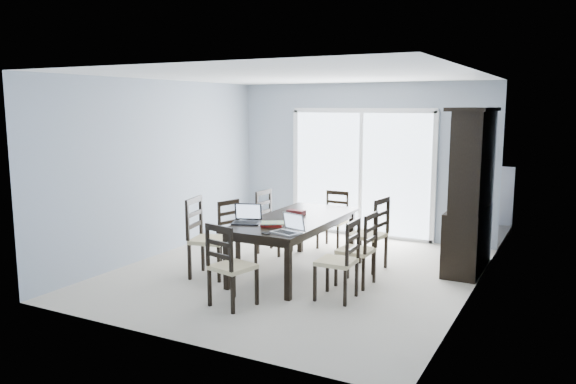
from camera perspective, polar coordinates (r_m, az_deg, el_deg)
name	(u,v)px	position (r m, az deg, el deg)	size (l,w,h in m)	color
floor	(295,272)	(7.63, 0.71, -8.18)	(5.00, 5.00, 0.00)	beige
ceiling	(295,76)	(7.30, 0.75, 11.73)	(5.00, 5.00, 0.00)	white
back_wall	(362,160)	(9.63, 7.50, 3.22)	(4.50, 0.02, 2.60)	#929EAE
wall_left	(161,168)	(8.60, -12.76, 2.41)	(0.02, 5.00, 2.60)	#929EAE
wall_right	(473,189)	(6.65, 18.28, 0.34)	(0.02, 5.00, 2.60)	#929EAE
balcony	(379,227)	(10.78, 9.21, -3.50)	(4.50, 2.00, 0.10)	gray
railing	(395,188)	(11.61, 10.85, 0.35)	(4.50, 0.06, 1.10)	#99999E
dining_table	(295,224)	(7.46, 0.72, -3.22)	(1.00, 2.20, 0.75)	black
china_hutch	(471,192)	(7.94, 18.10, 0.00)	(0.50, 1.38, 2.20)	black
sliding_door	(361,173)	(9.63, 7.43, 1.94)	(2.52, 0.05, 2.18)	silver
chair_left_near	(203,229)	(7.41, -8.66, -3.69)	(0.55, 0.54, 1.20)	black
chair_left_mid	(234,226)	(7.97, -5.56, -3.41)	(0.49, 0.48, 1.03)	black
chair_left_far	(270,215)	(8.53, -1.88, -2.33)	(0.45, 0.44, 1.10)	black
chair_right_near	(344,251)	(6.47, 5.72, -6.03)	(0.43, 0.42, 1.09)	black
chair_right_mid	(363,241)	(7.01, 7.60, -4.99)	(0.43, 0.42, 1.07)	black
chair_right_far	(374,226)	(7.67, 8.71, -3.43)	(0.50, 0.49, 1.16)	black
chair_end_near	(227,257)	(6.23, -6.27, -6.57)	(0.50, 0.51, 1.10)	black
chair_end_far	(335,213)	(8.90, 4.78, -2.15)	(0.39, 0.40, 1.02)	black
laptop_dark	(246,219)	(7.09, -4.26, -2.76)	(0.41, 0.35, 0.24)	black
laptop_silver	(286,229)	(6.54, -0.22, -3.76)	(0.38, 0.32, 0.23)	#B3B3B5
book_stack	(272,224)	(6.95, -1.62, -3.27)	(0.35, 0.33, 0.05)	maroon
cell_phone	(266,234)	(6.52, -2.30, -4.25)	(0.10, 0.05, 0.01)	black
game_box	(296,212)	(7.67, 0.83, -2.07)	(0.24, 0.12, 0.06)	#480E1C
hot_tub	(365,199)	(10.76, 7.84, -0.73)	(1.82, 1.64, 0.91)	brown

